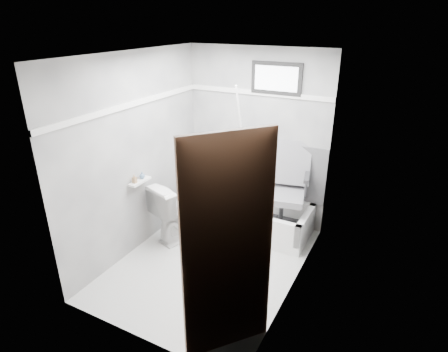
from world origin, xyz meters
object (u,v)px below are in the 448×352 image
Objects in this scene: bathtub at (254,216)px; toilet at (182,210)px; door at (240,281)px; soap_bottle_a at (134,179)px; soap_bottle_b at (142,175)px; office_chair at (282,189)px.

bathtub is 1.87× the size of toilet.
door is 2.23m from soap_bottle_a.
toilet is (-0.78, -0.59, 0.18)m from bathtub.
toilet is at bearing 46.83° from soap_bottle_b.
office_chair reaches higher than bathtub.
bathtub is 1.63m from soap_bottle_b.
toilet is at bearing 56.37° from soap_bottle_a.
bathtub is at bearing -124.61° from toilet.
soap_bottle_a is (-1.10, -1.07, 0.76)m from bathtub.
soap_bottle_a is (-1.92, 1.14, -0.03)m from door.
toilet is 7.66× the size of soap_bottle_a.
soap_bottle_a reaches higher than soap_bottle_b.
door is (0.45, -2.23, 0.31)m from office_chair.
soap_bottle_b is (-1.10, -0.93, 0.75)m from bathtub.
bathtub is at bearing 44.12° from soap_bottle_a.
office_chair reaches higher than soap_bottle_a.
office_chair reaches higher than toilet.
toilet is at bearing -143.06° from bathtub.
door reaches higher than soap_bottle_b.
door is at bearing -33.70° from soap_bottle_b.
door is at bearing -90.58° from office_chair.
soap_bottle_a is (-0.32, -0.48, 0.57)m from toilet.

